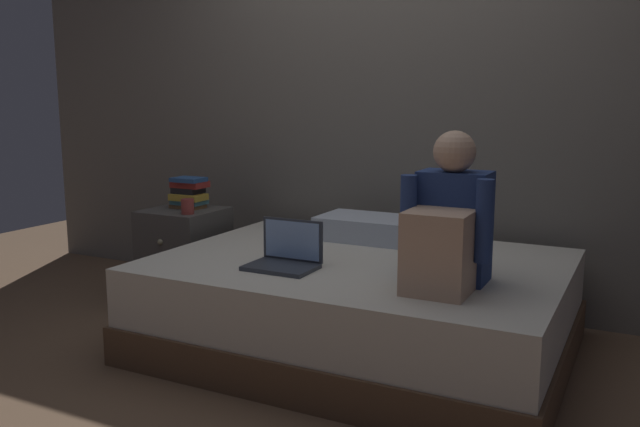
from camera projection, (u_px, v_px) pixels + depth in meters
The scene contains 9 objects.
ground_plane at pixel (297, 362), 3.18m from camera, with size 8.00×8.00×0.00m, color brown.
wall_back at pixel (391, 83), 4.00m from camera, with size 5.60×0.10×2.70m, color slate.
bed at pixel (360, 305), 3.31m from camera, with size 2.00×1.50×0.47m.
nightstand at pixel (185, 255), 4.10m from camera, with size 0.44×0.46×0.58m.
person_sitting at pixel (448, 228), 2.77m from camera, with size 0.39×0.44×0.66m.
laptop at pixel (286, 256), 3.10m from camera, with size 0.32×0.23×0.22m.
pillow at pixel (369, 228), 3.72m from camera, with size 0.56×0.36×0.13m, color silver.
book_stack at pixel (189, 193), 4.09m from camera, with size 0.22×0.17×0.19m.
mug at pixel (188, 206), 3.88m from camera, with size 0.08×0.08×0.09m, color #933833.
Camera 1 is at (1.47, -2.63, 1.25)m, focal length 36.92 mm.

